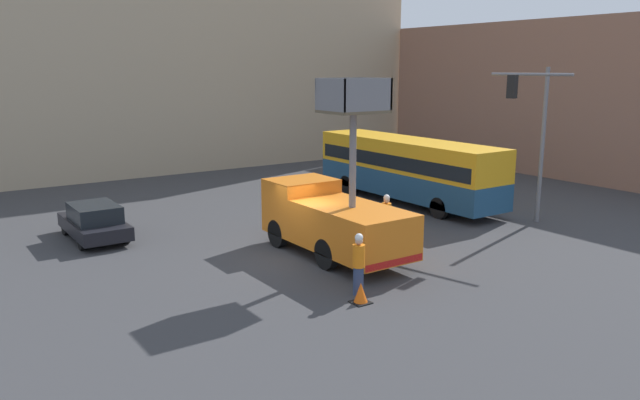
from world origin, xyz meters
name	(u,v)px	position (x,y,z in m)	size (l,w,h in m)	color
ground_plane	(293,256)	(0.00, 0.00, 0.00)	(120.00, 120.00, 0.00)	#38383A
building_backdrop_far	(93,18)	(0.00, 24.30, 9.87)	(44.00, 10.00, 19.75)	tan
building_backdrop_side	(599,97)	(26.79, 5.12, 4.83)	(10.00, 28.00, 9.66)	#936651
utility_truck	(333,217)	(1.27, -0.71, 1.46)	(2.47, 6.53, 6.43)	orange
city_bus	(407,166)	(9.74, 4.68, 1.88)	(2.60, 11.31, 3.22)	navy
traffic_light_pole	(533,121)	(10.68, -1.99, 4.56)	(3.60, 3.35, 6.79)	slate
road_worker_near_truck	(359,264)	(-0.43, -4.43, 0.98)	(0.38, 0.38, 1.93)	navy
road_worker_directing	(386,218)	(4.06, -0.41, 0.97)	(0.38, 0.38, 1.92)	navy
traffic_cone_near_truck	(361,294)	(-0.78, -5.00, 0.29)	(0.54, 0.54, 0.62)	black
parked_car_curbside	(94,222)	(-5.34, 6.44, 0.74)	(1.88, 4.27, 1.46)	black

